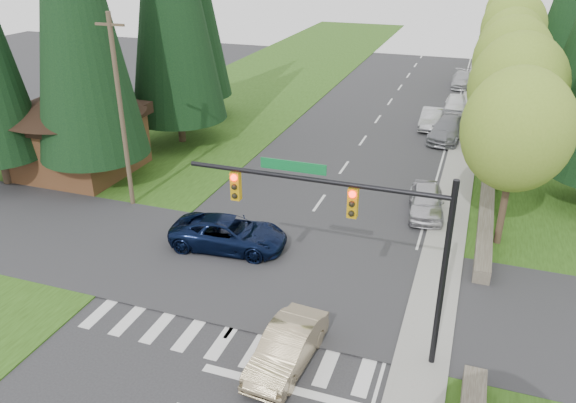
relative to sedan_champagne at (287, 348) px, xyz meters
The scene contains 23 objects.
grass_east 20.05m from the sedan_champagne, 58.64° to the left, with size 14.00×110.00×0.06m, color #254412.
grass_west 23.14m from the sedan_champagne, 132.31° to the left, with size 14.00×110.00×0.06m, color #254412.
cross_street 5.76m from the sedan_champagne, 116.73° to the left, with size 120.00×8.00×0.10m, color #28282B.
sidewalk_east 19.60m from the sedan_champagne, 77.24° to the left, with size 1.80×80.00×0.13m, color gray.
curb_east 19.43m from the sedan_champagne, 79.68° to the left, with size 0.20×80.00×0.13m, color gray.
stone_wall_north 27.77m from the sedan_champagne, 77.46° to the left, with size 0.70×40.00×0.70m, color #4C4438.
traffic_signal 4.92m from the sedan_champagne, 41.77° to the left, with size 8.70×0.37×6.80m.
brown_building 21.48m from the sedan_champagne, 145.43° to the left, with size 8.40×8.40×5.40m.
utility_pole 15.76m from the sedan_champagne, 142.97° to the left, with size 1.60×0.24×10.00m.
decid_tree_0 13.83m from the sedan_champagne, 59.18° to the left, with size 4.80×4.80×8.37m.
decid_tree_1 19.98m from the sedan_champagne, 69.62° to the left, with size 5.20×5.20×8.80m.
decid_tree_2 26.46m from the sedan_champagne, 75.43° to the left, with size 5.00×5.00×8.82m.
decid_tree_3 33.16m from the sedan_champagne, 78.34° to the left, with size 5.00×5.00×8.55m.
decid_tree_4 40.04m from the sedan_champagne, 80.24° to the left, with size 5.40×5.40×9.18m.
decid_tree_5 46.82m from the sedan_champagne, 81.94° to the left, with size 4.80×4.80×8.30m.
decid_tree_6 53.77m from the sedan_champagne, 82.89° to the left, with size 5.20×5.20×8.86m.
sedan_champagne is the anchor object (origin of this frame).
suv_navy 8.33m from the sedan_champagne, 128.15° to the left, with size 2.48×5.37×1.49m, color black.
parked_car_a 13.52m from the sedan_champagne, 77.06° to the left, with size 1.73×4.31×1.47m, color #BBBAC0.
parked_car_b 25.97m from the sedan_champagne, 83.31° to the left, with size 2.11×5.19×1.51m, color gray.
parked_car_c 28.31m from the sedan_champagne, 86.70° to the left, with size 1.48×4.24×1.40m, color #AAAAAF.
parked_car_d 33.44m from the sedan_champagne, 84.81° to the left, with size 1.65×4.11×1.40m, color white.
parked_car_e 42.49m from the sedan_champagne, 85.91° to the left, with size 1.94×4.77×1.38m, color #AEAEB3.
Camera 1 is at (7.53, -11.13, 13.13)m, focal length 35.00 mm.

